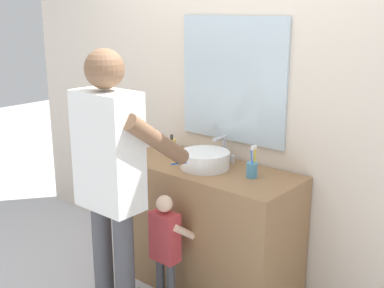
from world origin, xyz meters
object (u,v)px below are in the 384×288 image
toothbrush_cup (252,169)px  soap_bottle (172,148)px  child_toddler (166,243)px  adult_parent (111,168)px

toothbrush_cup → soap_bottle: size_ratio=1.25×
child_toddler → adult_parent: adult_parent is taller
toothbrush_cup → child_toddler: toothbrush_cup is taller
soap_bottle → toothbrush_cup: bearing=1.0°
adult_parent → toothbrush_cup: bearing=55.5°
soap_bottle → child_toddler: soap_bottle is taller
soap_bottle → adult_parent: 0.73m
toothbrush_cup → soap_bottle: toothbrush_cup is taller
child_toddler → adult_parent: bearing=-117.1°
child_toddler → toothbrush_cup: bearing=51.2°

